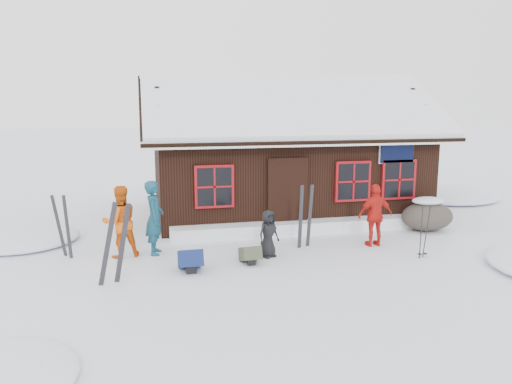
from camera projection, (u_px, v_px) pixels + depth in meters
ground at (279, 262)px, 11.22m from camera, size 120.00×120.00×0.00m
mountain_hut at (283, 164)px, 16.04m from camera, size 8.90×6.09×4.42m
snow_drift at (310, 226)px, 13.67m from camera, size 7.60×0.60×0.35m
snow_mounds at (320, 236)px, 13.37m from camera, size 20.60×13.20×0.48m
skier_teal at (154, 218)px, 11.65m from camera, size 0.49×0.68×1.75m
skier_orange_left at (120, 222)px, 11.42m from camera, size 0.96×0.84×1.67m
skier_orange_right at (375, 215)px, 12.31m from camera, size 0.93×0.43×1.56m
skier_crouched at (268, 234)px, 11.47m from camera, size 0.64×0.54×1.10m
boulder at (427, 215)px, 13.84m from camera, size 1.46×1.09×0.84m
ski_pair_left at (115, 244)px, 9.74m from camera, size 0.71×0.25×1.69m
ski_pair_mid at (63, 227)px, 11.47m from camera, size 0.45×0.32×1.50m
ski_pair_right at (305, 217)px, 12.23m from camera, size 0.43×0.15×1.60m
ski_poles at (424, 232)px, 11.43m from camera, size 0.23×0.11×1.27m
backpack_blue at (190, 263)px, 10.59m from camera, size 0.50×0.66×0.36m
backpack_olive at (250, 257)px, 11.08m from camera, size 0.44×0.57×0.30m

